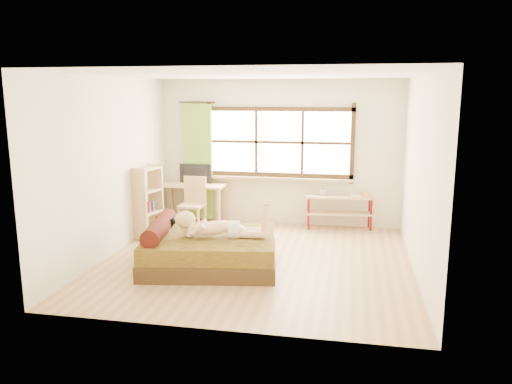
% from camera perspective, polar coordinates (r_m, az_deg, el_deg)
% --- Properties ---
extents(floor, '(4.50, 4.50, 0.00)m').
position_cam_1_polar(floor, '(7.48, 0.07, -7.85)').
color(floor, '#9E754C').
rests_on(floor, ground).
extents(ceiling, '(4.50, 4.50, 0.00)m').
position_cam_1_polar(ceiling, '(7.07, 0.07, 13.29)').
color(ceiling, white).
rests_on(ceiling, wall_back).
extents(wall_back, '(4.50, 0.00, 4.50)m').
position_cam_1_polar(wall_back, '(9.35, 2.68, 4.49)').
color(wall_back, silver).
rests_on(wall_back, floor).
extents(wall_front, '(4.50, 0.00, 4.50)m').
position_cam_1_polar(wall_front, '(5.00, -4.80, -1.46)').
color(wall_front, silver).
rests_on(wall_front, floor).
extents(wall_left, '(0.00, 4.50, 4.50)m').
position_cam_1_polar(wall_left, '(7.89, -16.22, 2.80)').
color(wall_left, silver).
rests_on(wall_left, floor).
extents(wall_right, '(0.00, 4.50, 4.50)m').
position_cam_1_polar(wall_right, '(7.09, 18.24, 1.77)').
color(wall_right, silver).
rests_on(wall_right, floor).
extents(window, '(2.80, 0.16, 1.46)m').
position_cam_1_polar(window, '(9.31, 2.66, 5.44)').
color(window, '#FFEDBF').
rests_on(window, wall_back).
extents(curtain, '(0.55, 0.10, 2.20)m').
position_cam_1_polar(curtain, '(9.61, -6.64, 3.40)').
color(curtain, olive).
rests_on(curtain, wall_back).
extents(bed, '(2.05, 1.75, 0.70)m').
position_cam_1_polar(bed, '(7.20, -5.57, -6.57)').
color(bed, black).
rests_on(bed, floor).
extents(woman, '(1.33, 0.57, 0.55)m').
position_cam_1_polar(woman, '(6.98, -4.21, -2.97)').
color(woman, beige).
rests_on(woman, bed).
extents(kitten, '(0.29, 0.15, 0.22)m').
position_cam_1_polar(kitten, '(7.42, -10.40, -3.58)').
color(kitten, black).
rests_on(kitten, bed).
extents(desk, '(1.24, 0.61, 0.76)m').
position_cam_1_polar(desk, '(9.53, -7.10, 0.33)').
color(desk, tan).
rests_on(desk, floor).
extents(monitor, '(0.64, 0.11, 0.37)m').
position_cam_1_polar(monitor, '(9.53, -7.05, 2.05)').
color(monitor, black).
rests_on(monitor, desk).
extents(chair, '(0.44, 0.44, 0.95)m').
position_cam_1_polar(chair, '(9.18, -7.16, -0.91)').
color(chair, tan).
rests_on(chair, floor).
extents(pipe_shelf, '(1.25, 0.45, 0.69)m').
position_cam_1_polar(pipe_shelf, '(9.23, 9.59, -1.42)').
color(pipe_shelf, tan).
rests_on(pipe_shelf, floor).
extents(cup, '(0.14, 0.14, 0.10)m').
position_cam_1_polar(cup, '(9.20, 7.69, -0.05)').
color(cup, gray).
rests_on(cup, pipe_shelf).
extents(book, '(0.20, 0.26, 0.02)m').
position_cam_1_polar(book, '(9.19, 10.79, -0.42)').
color(book, gray).
rests_on(book, pipe_shelf).
extents(bookshelf, '(0.40, 0.58, 1.22)m').
position_cam_1_polar(bookshelf, '(8.75, -12.30, -1.07)').
color(bookshelf, tan).
rests_on(bookshelf, floor).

